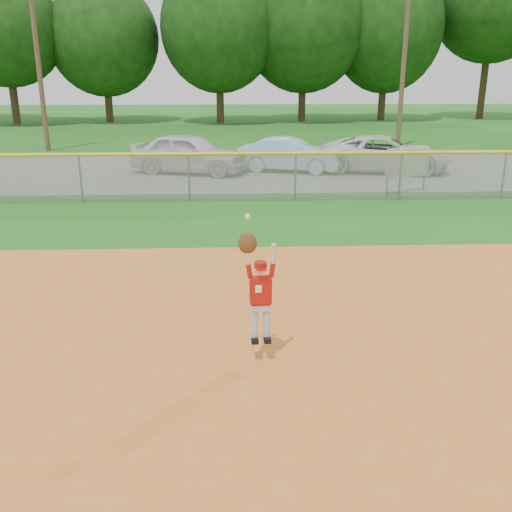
{
  "coord_description": "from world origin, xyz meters",
  "views": [
    {
      "loc": [
        1.34,
        -7.68,
        4.03
      ],
      "look_at": [
        1.71,
        1.14,
        1.1
      ],
      "focal_mm": 40.0,
      "sensor_mm": 36.0,
      "label": 1
    }
  ],
  "objects": [
    {
      "name": "sponsor_sign",
      "position": [
        7.13,
        10.88,
        1.02
      ],
      "size": [
        1.62,
        0.72,
        1.54
      ],
      "color": "gray",
      "rests_on": "ground"
    },
    {
      "name": "car_white_b",
      "position": [
        7.45,
        15.03,
        0.74
      ],
      "size": [
        5.5,
        3.37,
        1.42
      ],
      "primitive_type": "imported",
      "rotation": [
        0.0,
        0.0,
        1.36
      ],
      "color": "silver",
      "rests_on": "parking_strip"
    },
    {
      "name": "parking_strip",
      "position": [
        0.0,
        16.0,
        0.01
      ],
      "size": [
        44.0,
        10.0,
        0.03
      ],
      "primitive_type": "cube",
      "color": "slate",
      "rests_on": "ground"
    },
    {
      "name": "tree_line",
      "position": [
        0.96,
        37.9,
        7.53
      ],
      "size": [
        62.37,
        13.0,
        14.43
      ],
      "color": "#422D1C",
      "rests_on": "ground"
    },
    {
      "name": "ground",
      "position": [
        0.0,
        0.0,
        0.0
      ],
      "size": [
        120.0,
        120.0,
        0.0
      ],
      "primitive_type": "plane",
      "color": "#1B5A14",
      "rests_on": "ground"
    },
    {
      "name": "power_lines",
      "position": [
        1.0,
        22.0,
        4.68
      ],
      "size": [
        19.4,
        0.24,
        9.0
      ],
      "color": "#4C3823",
      "rests_on": "ground"
    },
    {
      "name": "car_blue",
      "position": [
        3.67,
        15.22,
        0.7
      ],
      "size": [
        4.28,
        2.46,
        1.33
      ],
      "primitive_type": "imported",
      "rotation": [
        0.0,
        0.0,
        1.3
      ],
      "color": "#92C0DB",
      "rests_on": "parking_strip"
    },
    {
      "name": "clay_infield",
      "position": [
        0.0,
        -3.0,
        0.02
      ],
      "size": [
        24.0,
        16.0,
        0.04
      ],
      "primitive_type": "cube",
      "color": "#BE6422",
      "rests_on": "ground"
    },
    {
      "name": "car_white_a",
      "position": [
        -0.35,
        15.06,
        0.81
      ],
      "size": [
        4.91,
        3.09,
        1.56
      ],
      "primitive_type": "imported",
      "rotation": [
        0.0,
        0.0,
        1.28
      ],
      "color": "silver",
      "rests_on": "parking_strip"
    },
    {
      "name": "outfield_fence",
      "position": [
        0.0,
        10.0,
        0.88
      ],
      "size": [
        40.06,
        0.1,
        1.55
      ],
      "color": "gray",
      "rests_on": "ground"
    },
    {
      "name": "ballplayer",
      "position": [
        1.69,
        -0.36,
        1.12
      ],
      "size": [
        0.53,
        0.23,
        1.86
      ],
      "color": "silver",
      "rests_on": "ground"
    }
  ]
}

